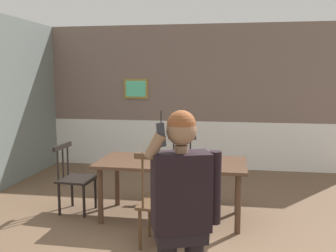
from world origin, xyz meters
TOP-DOWN VIEW (x-y plane):
  - ground_plane at (0.00, 0.00)m, footprint 7.86×7.86m
  - room_back_partition at (-0.00, 3.58)m, footprint 6.07×0.17m
  - dining_table at (-0.10, 0.81)m, footprint 1.90×0.91m
  - chair_near_window at (-0.09, 1.64)m, footprint 0.43×0.43m
  - chair_by_doorway at (-0.12, -0.02)m, footprint 0.46×0.46m
  - chair_at_table_head at (-1.43, 0.83)m, footprint 0.48×0.48m
  - person_figure at (0.29, -1.33)m, footprint 0.52×0.34m

SIDE VIEW (x-z plane):
  - ground_plane at x=0.00m, z-range 0.00..0.00m
  - chair_at_table_head at x=-1.43m, z-range 0.00..0.93m
  - chair_near_window at x=-0.09m, z-range 0.01..0.94m
  - chair_by_doorway at x=-0.12m, z-range -0.03..1.02m
  - dining_table at x=-0.10m, z-range 0.29..1.05m
  - person_figure at x=0.29m, z-range 0.11..1.72m
  - room_back_partition at x=0.00m, z-range -0.05..2.76m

